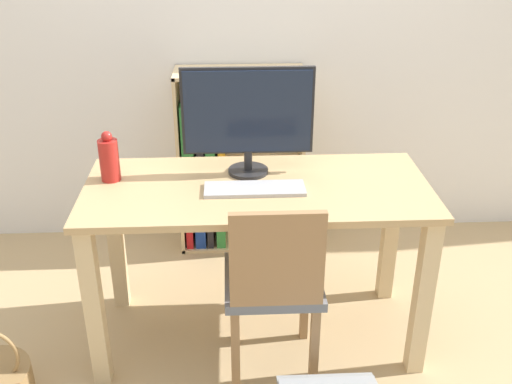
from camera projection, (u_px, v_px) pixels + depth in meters
name	position (u px, v px, depth m)	size (l,w,h in m)	color
ground_plane	(257.00, 332.00, 2.87)	(10.00, 10.00, 0.00)	tan
wall_back	(247.00, 16.00, 3.23)	(8.00, 0.05, 2.60)	white
desk	(257.00, 216.00, 2.59)	(1.46, 0.66, 0.78)	tan
monitor	(248.00, 115.00, 2.53)	(0.56, 0.18, 0.47)	#232326
keyboard	(255.00, 189.00, 2.48)	(0.42, 0.14, 0.02)	#B2B2B7
vase	(109.00, 159.00, 2.54)	(0.08, 0.08, 0.22)	#B2231E
chair	(274.00, 282.00, 2.42)	(0.40, 0.40, 0.86)	slate
bookshelf	(218.00, 167.00, 3.42)	(0.70, 0.28, 1.05)	#D8BC8C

